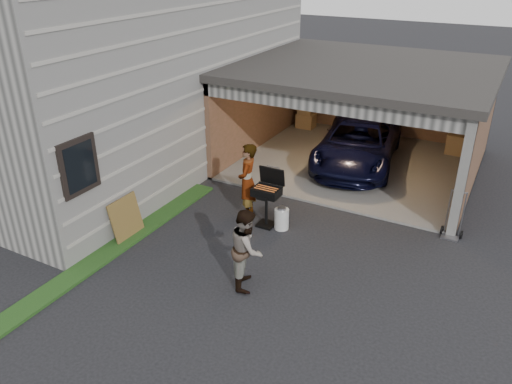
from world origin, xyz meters
TOP-DOWN VIEW (x-y plane):
  - ground at (0.00, 0.00)m, footprint 80.00×80.00m
  - house at (-6.00, 4.00)m, footprint 7.00×11.00m
  - groundcover_strip at (-2.25, -1.00)m, footprint 0.50×8.00m
  - garage at (0.76, 6.79)m, footprint 6.80×6.30m
  - minivan at (0.80, 6.36)m, footprint 2.71×4.76m
  - woman at (-0.50, 2.20)m, footprint 0.60×0.75m
  - man at (0.80, -0.14)m, footprint 0.85×0.94m
  - bbq_grill at (0.10, 2.03)m, footprint 0.60×0.53m
  - propane_tank at (0.46, 2.04)m, footprint 0.43×0.43m
  - plywood_panel at (-2.34, 0.11)m, footprint 0.23×0.84m
  - hand_truck at (3.90, 3.48)m, footprint 0.46×0.35m

SIDE VIEW (x-z plane):
  - ground at x=0.00m, z-range 0.00..0.00m
  - groundcover_strip at x=-2.25m, z-range 0.00..0.06m
  - hand_truck at x=3.90m, z-range -0.34..0.77m
  - propane_tank at x=0.46m, z-range 0.00..0.49m
  - plywood_panel at x=-2.34m, z-range 0.00..0.92m
  - minivan at x=0.80m, z-range 0.00..1.25m
  - man at x=0.80m, z-range 0.00..1.57m
  - bbq_grill at x=0.10m, z-range 0.13..1.47m
  - woman at x=-0.50m, z-range 0.00..1.81m
  - garage at x=0.76m, z-range 0.42..3.32m
  - house at x=-6.00m, z-range 0.00..5.50m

